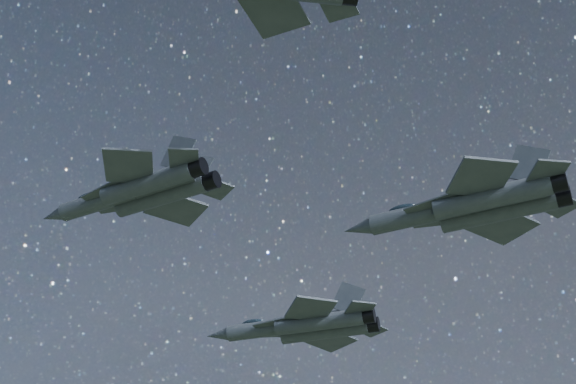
# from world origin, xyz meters

# --- Properties ---
(jet_lead) EXTENTS (17.08, 11.53, 4.30)m
(jet_lead) POSITION_xyz_m (-11.38, -6.90, 143.13)
(jet_lead) COLOR #343B41
(jet_left) EXTENTS (18.61, 13.04, 4.69)m
(jet_left) POSITION_xyz_m (-2.10, 17.85, 142.43)
(jet_left) COLOR #343B41
(jet_slot) EXTENTS (19.48, 13.32, 4.89)m
(jet_slot) POSITION_xyz_m (14.51, -0.78, 142.72)
(jet_slot) COLOR #343B41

